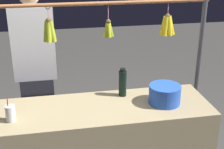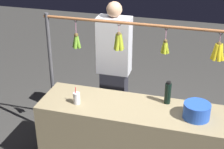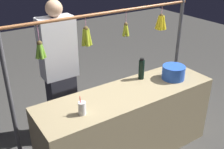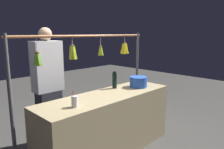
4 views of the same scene
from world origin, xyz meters
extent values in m
cube|color=tan|center=(0.00, 0.00, 0.42)|extent=(2.02, 0.60, 0.83)
cylinder|color=#4C4C51|center=(1.11, -0.39, 0.82)|extent=(0.04, 0.04, 1.65)
cylinder|color=#9E6038|center=(0.00, -0.39, 1.61)|extent=(2.29, 0.03, 0.03)
torus|color=black|center=(-0.77, -0.39, 1.59)|extent=(0.04, 0.02, 0.04)
cylinder|color=pink|center=(-0.77, -0.39, 1.53)|extent=(0.01, 0.01, 0.11)
sphere|color=brown|center=(-0.77, -0.39, 1.47)|extent=(0.05, 0.05, 0.05)
cylinder|color=yellow|center=(-0.73, -0.38, 1.39)|extent=(0.07, 0.04, 0.17)
cylinder|color=yellow|center=(-0.75, -0.36, 1.39)|extent=(0.06, 0.06, 0.18)
cylinder|color=yellow|center=(-0.78, -0.35, 1.39)|extent=(0.05, 0.07, 0.18)
cylinder|color=yellow|center=(-0.80, -0.37, 1.39)|extent=(0.08, 0.06, 0.18)
cylinder|color=yellow|center=(-0.80, -0.40, 1.39)|extent=(0.06, 0.05, 0.17)
cylinder|color=yellow|center=(-0.77, -0.42, 1.39)|extent=(0.05, 0.07, 0.17)
cylinder|color=yellow|center=(-0.75, -0.41, 1.39)|extent=(0.06, 0.07, 0.18)
torus|color=black|center=(-0.23, -0.39, 1.59)|extent=(0.04, 0.01, 0.04)
cylinder|color=pink|center=(-0.23, -0.39, 1.52)|extent=(0.01, 0.01, 0.14)
sphere|color=brown|center=(-0.23, -0.39, 1.45)|extent=(0.04, 0.04, 0.04)
cylinder|color=#A9B625|center=(-0.22, -0.38, 1.38)|extent=(0.06, 0.04, 0.14)
cylinder|color=#A9B625|center=(-0.23, -0.37, 1.38)|extent=(0.04, 0.07, 0.14)
cylinder|color=#A9B625|center=(-0.25, -0.39, 1.38)|extent=(0.06, 0.03, 0.14)
cylinder|color=#A9B625|center=(-0.23, -0.40, 1.38)|extent=(0.03, 0.07, 0.14)
torus|color=black|center=(0.27, -0.39, 1.59)|extent=(0.04, 0.01, 0.04)
cylinder|color=pink|center=(0.27, -0.39, 1.53)|extent=(0.01, 0.01, 0.11)
sphere|color=brown|center=(0.27, -0.39, 1.47)|extent=(0.05, 0.05, 0.05)
cylinder|color=#A3B426|center=(0.30, -0.39, 1.39)|extent=(0.06, 0.04, 0.18)
cylinder|color=#A3B426|center=(0.28, -0.36, 1.39)|extent=(0.05, 0.08, 0.18)
cylinder|color=#A3B426|center=(0.25, -0.37, 1.39)|extent=(0.07, 0.06, 0.18)
cylinder|color=#A3B426|center=(0.25, -0.40, 1.39)|extent=(0.07, 0.06, 0.18)
cylinder|color=#A3B426|center=(0.28, -0.41, 1.39)|extent=(0.05, 0.07, 0.18)
torus|color=black|center=(0.77, -0.39, 1.59)|extent=(0.04, 0.01, 0.04)
cylinder|color=pink|center=(0.77, -0.39, 1.50)|extent=(0.01, 0.01, 0.17)
sphere|color=brown|center=(0.77, -0.39, 1.42)|extent=(0.05, 0.05, 0.05)
cylinder|color=#68A02D|center=(0.79, -0.39, 1.34)|extent=(0.07, 0.04, 0.16)
cylinder|color=#68A02D|center=(0.77, -0.37, 1.34)|extent=(0.04, 0.07, 0.16)
cylinder|color=#68A02D|center=(0.75, -0.38, 1.34)|extent=(0.07, 0.04, 0.16)
cylinder|color=#68A02D|center=(0.77, -0.41, 1.34)|extent=(0.04, 0.06, 0.16)
cylinder|color=black|center=(-0.32, -0.18, 0.95)|extent=(0.07, 0.07, 0.23)
cylinder|color=black|center=(-0.32, -0.18, 1.07)|extent=(0.05, 0.05, 0.02)
cylinder|color=blue|center=(-0.63, 0.02, 0.91)|extent=(0.26, 0.26, 0.16)
cylinder|color=silver|center=(0.60, 0.09, 0.89)|extent=(0.07, 0.07, 0.13)
cylinder|color=red|center=(0.61, 0.09, 0.92)|extent=(0.01, 0.03, 0.19)
cube|color=#2D2D38|center=(0.44, -0.79, 0.41)|extent=(0.33, 0.22, 0.82)
cube|color=silver|center=(0.44, -0.79, 1.18)|extent=(0.41, 0.22, 0.72)
sphere|color=tan|center=(0.44, -0.79, 1.63)|extent=(0.19, 0.19, 0.19)
camera|label=1|loc=(0.25, 2.31, 2.07)|focal=51.51mm
camera|label=2|loc=(-0.61, 2.96, 2.68)|focal=54.19mm
camera|label=3|loc=(1.51, 1.96, 2.23)|focal=42.69mm
camera|label=4|loc=(1.95, 2.03, 1.65)|focal=34.89mm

